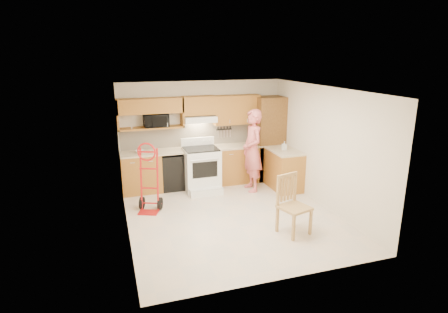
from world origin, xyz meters
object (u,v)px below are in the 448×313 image
range (202,166)px  microwave (156,120)px  hand_truck (148,181)px  person (252,151)px  dining_chair (295,205)px

range → microwave: bearing=153.9°
hand_truck → microwave: bearing=96.2°
range → hand_truck: size_ratio=0.91×
microwave → person: (2.07, -0.82, -0.68)m
microwave → dining_chair: (1.96, -3.10, -1.11)m
range → person: person is taller
range → dining_chair: 2.82m
dining_chair → range: bearing=94.7°
range → person: (1.12, -0.36, 0.36)m
person → dining_chair: (-0.11, -2.28, -0.42)m
microwave → range: size_ratio=0.46×
hand_truck → dining_chair: bearing=-14.6°
person → hand_truck: (-2.45, -0.51, -0.31)m
range → person: 1.23m
hand_truck → dining_chair: (2.35, -1.76, -0.12)m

